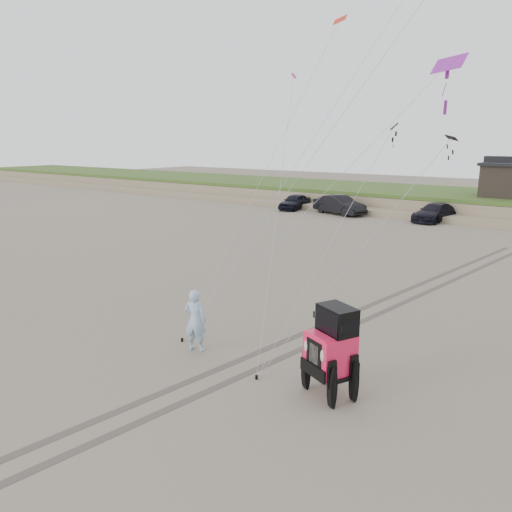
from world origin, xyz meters
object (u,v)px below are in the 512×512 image
object	(u,v)px
truck_b	(340,205)
truck_c	(435,213)
truck_a	(295,202)
jeep	(330,361)
man	(195,320)

from	to	relation	value
truck_b	truck_c	bearing A→B (deg)	-65.43
truck_a	jeep	bearing A→B (deg)	-61.68
truck_b	truck_c	size ratio (longest dim) A/B	1.02
truck_c	man	world-z (taller)	man
truck_b	jeep	xyz separation A→B (m)	(14.85, -28.99, 0.12)
truck_a	truck_c	bearing A→B (deg)	-2.28
truck_a	man	size ratio (longest dim) A/B	2.15
truck_a	jeep	world-z (taller)	jeep
truck_b	truck_a	bearing A→B (deg)	103.68
man	truck_a	bearing A→B (deg)	-81.27
truck_b	jeep	size ratio (longest dim) A/B	0.99
truck_a	man	world-z (taller)	man
truck_a	truck_c	xyz separation A→B (m)	(12.87, 0.76, -0.00)
truck_a	man	distance (m)	32.92
man	truck_b	bearing A→B (deg)	-89.13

